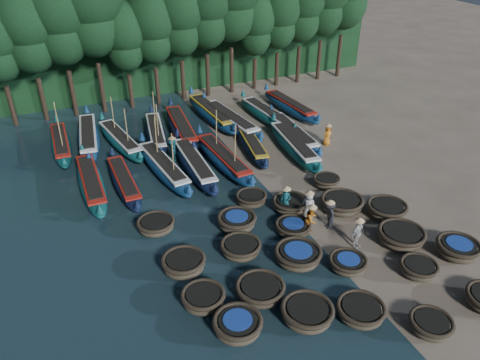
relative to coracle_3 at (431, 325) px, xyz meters
name	(u,v)px	position (x,y,z in m)	size (l,w,h in m)	color
ground	(295,219)	(-1.08, 9.05, -0.39)	(120.00, 120.00, 0.00)	#81705E
foliage_wall	(168,33)	(-1.08, 32.55, 4.61)	(40.00, 3.00, 10.00)	black
coracle_3	(431,325)	(0.00, 0.00, 0.00)	(2.07, 2.07, 0.68)	brown
coracle_5	(238,325)	(-7.15, 3.06, 0.07)	(2.34, 2.34, 0.79)	brown
coracle_6	(307,313)	(-4.27, 2.50, 0.06)	(2.24, 2.24, 0.79)	brown
coracle_7	(361,311)	(-2.13, 1.76, 0.00)	(2.55, 2.55, 0.69)	brown
coracle_8	(419,268)	(1.95, 2.84, -0.01)	(2.18, 2.18, 0.66)	brown
coracle_9	(458,248)	(4.64, 3.12, 0.08)	(2.15, 2.15, 0.81)	brown
coracle_10	(203,298)	(-7.90, 5.03, 0.05)	(1.95, 1.95, 0.76)	brown
coracle_11	(260,290)	(-5.44, 4.51, 0.04)	(2.63, 2.63, 0.74)	brown
coracle_12	(298,255)	(-2.78, 5.84, 0.08)	(2.32, 2.32, 0.80)	brown
coracle_13	(348,263)	(-0.86, 4.47, -0.01)	(2.15, 2.15, 0.66)	brown
coracle_14	(401,236)	(2.79, 5.05, 0.07)	(2.43, 2.43, 0.80)	brown
coracle_15	(184,264)	(-7.98, 7.47, 0.08)	(2.46, 2.46, 0.82)	brown
coracle_16	(241,248)	(-5.04, 7.51, 0.03)	(2.16, 2.16, 0.73)	brown
coracle_17	(293,227)	(-1.81, 8.02, -0.02)	(2.30, 2.30, 0.63)	brown
coracle_18	(342,203)	(1.74, 8.77, 0.07)	(2.79, 2.79, 0.81)	brown
coracle_19	(387,209)	(3.73, 7.32, 0.04)	(2.74, 2.74, 0.76)	brown
coracle_20	(156,225)	(-8.35, 11.07, 0.02)	(2.44, 2.44, 0.71)	brown
coracle_21	(237,221)	(-4.36, 9.56, 0.09)	(2.17, 2.17, 0.83)	brown
coracle_22	(251,198)	(-2.67, 11.35, 0.02)	(1.99, 1.99, 0.71)	brown
coracle_23	(291,204)	(-0.90, 9.91, 0.04)	(2.09, 2.09, 0.75)	brown
coracle_24	(326,181)	(2.39, 11.33, -0.02)	(1.96, 1.96, 0.64)	brown
long_boat_1	(91,183)	(-10.82, 16.62, 0.15)	(1.55, 8.11, 1.43)	#0D4F4D
long_boat_2	(124,181)	(-8.97, 16.08, 0.10)	(1.35, 7.30, 1.28)	#0F1838
long_boat_3	(164,167)	(-6.30, 16.73, 0.17)	(2.29, 8.25, 3.52)	navy
long_boat_4	(195,164)	(-4.38, 16.32, 0.17)	(1.67, 8.32, 1.46)	#0F1838
long_boat_5	(223,158)	(-2.41, 16.25, 0.17)	(1.94, 8.35, 3.55)	navy
long_boat_6	(252,144)	(0.25, 17.56, 0.10)	(2.46, 7.18, 1.28)	#0F1838
long_boat_7	(294,145)	(2.80, 16.07, 0.18)	(2.41, 8.39, 1.49)	#0D4F4D
long_boat_8	(293,134)	(3.70, 17.81, 0.16)	(1.82, 8.17, 1.44)	navy
long_boat_9	(61,144)	(-11.94, 22.96, 0.12)	(1.50, 7.60, 3.23)	#0D4F4D
long_boat_10	(89,137)	(-10.02, 23.15, 0.19)	(2.51, 8.58, 1.52)	navy
long_boat_11	(120,140)	(-8.03, 21.89, 0.15)	(2.60, 7.86, 3.38)	#0D4F4D
long_boat_12	(156,133)	(-5.41, 21.92, 0.14)	(2.64, 7.75, 3.34)	#0F1838
long_boat_13	(181,128)	(-3.45, 22.02, 0.20)	(2.37, 8.71, 1.54)	#0F1838
long_boat_14	(211,113)	(-0.41, 23.72, 0.20)	(2.06, 8.82, 1.55)	navy
long_boat_15	(230,120)	(0.39, 21.76, 0.22)	(2.69, 8.99, 1.59)	navy
long_boat_16	(267,115)	(3.55, 21.78, 0.16)	(2.09, 8.14, 1.44)	#0D4F4D
long_boat_17	(290,106)	(6.13, 22.58, 0.15)	(2.04, 8.06, 1.42)	navy
fisherman_0	(309,205)	(-0.40, 8.86, 0.51)	(0.89, 0.98, 1.88)	beige
fisherman_1	(286,200)	(-1.35, 9.72, 0.56)	(0.66, 0.74, 1.91)	#195F6C
fisherman_2	(311,219)	(-0.94, 7.70, 0.49)	(1.00, 0.94, 1.85)	#C46E1A
fisherman_3	(329,214)	(0.14, 7.69, 0.48)	(0.76, 1.14, 1.85)	black
fisherman_4	(358,232)	(0.52, 5.71, 0.51)	(1.06, 0.74, 1.88)	beige
fisherman_5	(173,148)	(-5.16, 18.45, 0.48)	(0.62, 1.57, 1.86)	#195F6C
fisherman_6	(328,134)	(5.60, 16.21, 0.45)	(0.85, 0.66, 1.73)	#C46E1A
tree_2	(26,26)	(-12.48, 29.05, 6.93)	(4.51, 4.51, 10.63)	black
tree_3	(58,14)	(-10.18, 29.05, 7.61)	(4.92, 4.92, 11.60)	black
tree_4	(88,2)	(-7.88, 29.05, 8.28)	(5.34, 5.34, 12.58)	black
tree_5	(124,36)	(-5.58, 29.05, 5.58)	(3.68, 3.68, 8.68)	black
tree_6	(152,25)	(-3.28, 29.05, 6.26)	(4.09, 4.09, 9.65)	black
tree_7	(179,13)	(-0.98, 29.05, 6.93)	(4.51, 4.51, 10.63)	black
tree_8	(205,2)	(1.32, 29.05, 7.61)	(4.92, 4.92, 11.60)	black
tree_10	(255,23)	(5.92, 29.05, 5.58)	(3.68, 3.68, 8.68)	black
tree_11	(279,13)	(8.22, 29.05, 6.26)	(4.09, 4.09, 9.65)	black
tree_12	(302,3)	(10.52, 29.05, 6.93)	(4.51, 4.51, 10.63)	black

